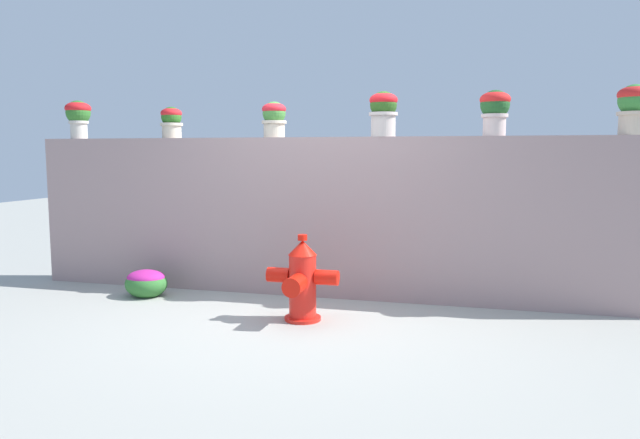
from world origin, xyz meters
The scene contains 10 objects.
ground_plane centered at (0.00, 0.00, 0.00)m, with size 24.00×24.00×0.00m, color #9A9A92.
stone_wall centered at (0.00, 0.92, 0.81)m, with size 6.36×0.29×1.61m, color gray.
potted_plant_0 centered at (-2.84, 0.91, 1.89)m, with size 0.28×0.28×0.43m.
potted_plant_1 centered at (-1.70, 0.95, 1.81)m, with size 0.24×0.24×0.34m.
potted_plant_2 centered at (-0.53, 0.93, 1.83)m, with size 0.26×0.26×0.37m.
potted_plant_3 centered at (0.61, 0.89, 1.87)m, with size 0.28×0.28×0.44m.
potted_plant_4 centered at (1.65, 0.88, 1.87)m, with size 0.28×0.28×0.42m.
potted_plant_5 centered at (2.82, 0.89, 1.88)m, with size 0.29×0.29×0.44m.
fire_hydrant centered at (0.06, -0.06, 0.35)m, with size 0.64×0.50×0.76m.
flower_bush_left centered at (-1.73, 0.38, 0.15)m, with size 0.43×0.39×0.29m.
Camera 1 is at (1.50, -4.90, 1.46)m, focal length 33.24 mm.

